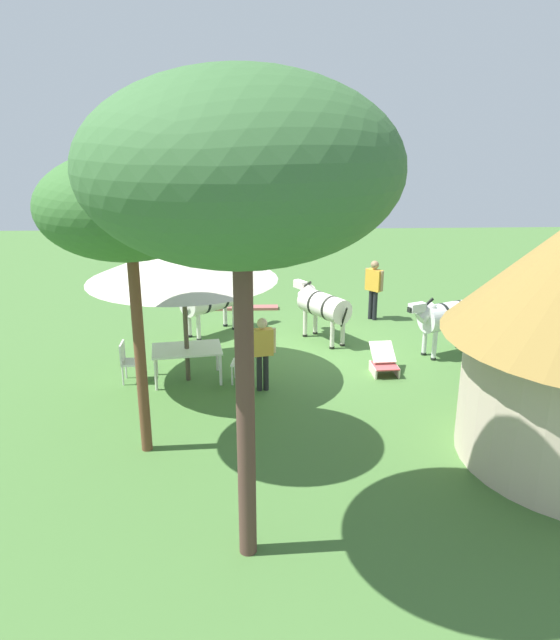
% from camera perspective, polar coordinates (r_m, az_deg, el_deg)
% --- Properties ---
extents(ground_plane, '(36.00, 36.00, 0.00)m').
position_cam_1_polar(ground_plane, '(14.94, 4.17, -2.89)').
color(ground_plane, '#467034').
extents(shade_umbrella, '(3.96, 3.96, 3.06)m').
position_cam_1_polar(shade_umbrella, '(12.57, -9.27, 5.54)').
color(shade_umbrella, '#4A3F31').
rests_on(shade_umbrella, ground_plane).
extents(patio_dining_table, '(1.60, 1.15, 0.74)m').
position_cam_1_polar(patio_dining_table, '(13.14, -8.83, -2.98)').
color(patio_dining_table, silver).
rests_on(patio_dining_table, ground_plane).
extents(patio_chair_east_end, '(0.47, 0.49, 0.90)m').
position_cam_1_polar(patio_chair_east_end, '(12.95, -3.31, -3.79)').
color(patio_chair_east_end, white).
rests_on(patio_chair_east_end, ground_plane).
extents(patio_chair_near_lawn, '(0.43, 0.45, 0.90)m').
position_cam_1_polar(patio_chair_near_lawn, '(13.37, -14.26, -3.63)').
color(patio_chair_near_lawn, silver).
rests_on(patio_chair_near_lawn, ground_plane).
extents(guest_beside_umbrella, '(0.57, 0.28, 1.60)m').
position_cam_1_polar(guest_beside_umbrella, '(12.39, -1.69, -2.63)').
color(guest_beside_umbrella, black).
rests_on(guest_beside_umbrella, ground_plane).
extents(standing_watcher, '(0.48, 0.48, 1.72)m').
position_cam_1_polar(standing_watcher, '(17.16, 8.91, 3.36)').
color(standing_watcher, black).
rests_on(standing_watcher, ground_plane).
extents(striped_lounge_chair, '(0.60, 0.84, 0.62)m').
position_cam_1_polar(striped_lounge_chair, '(13.69, 9.85, -4.00)').
color(striped_lounge_chair, '#D54C4F').
rests_on(striped_lounge_chair, ground_plane).
extents(zebra_nearest_camera, '(1.83, 1.78, 1.49)m').
position_cam_1_polar(zebra_nearest_camera, '(15.96, -6.38, 2.07)').
color(zebra_nearest_camera, silver).
rests_on(zebra_nearest_camera, ground_plane).
extents(zebra_by_umbrella, '(1.97, 1.18, 1.50)m').
position_cam_1_polar(zebra_by_umbrella, '(14.90, 15.64, 0.31)').
color(zebra_by_umbrella, silver).
rests_on(zebra_by_umbrella, ground_plane).
extents(zebra_toward_hut, '(1.39, 1.86, 1.48)m').
position_cam_1_polar(zebra_toward_hut, '(15.31, 4.07, 1.35)').
color(zebra_toward_hut, silver).
rests_on(zebra_toward_hut, ground_plane).
extents(acacia_tree_behind_hut, '(2.76, 2.76, 5.01)m').
position_cam_1_polar(acacia_tree_behind_hut, '(9.52, -14.21, 10.37)').
color(acacia_tree_behind_hut, brown).
rests_on(acacia_tree_behind_hut, ground_plane).
extents(acacia_tree_left_background, '(3.49, 3.49, 5.95)m').
position_cam_1_polar(acacia_tree_left_background, '(6.59, -3.76, 13.98)').
color(acacia_tree_left_background, brown).
rests_on(acacia_tree_left_background, ground_plane).
extents(brick_patio_kerb, '(2.80, 0.39, 0.08)m').
position_cam_1_polar(brick_patio_kerb, '(18.23, -4.59, 1.16)').
color(brick_patio_kerb, '#9A574F').
rests_on(brick_patio_kerb, ground_plane).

